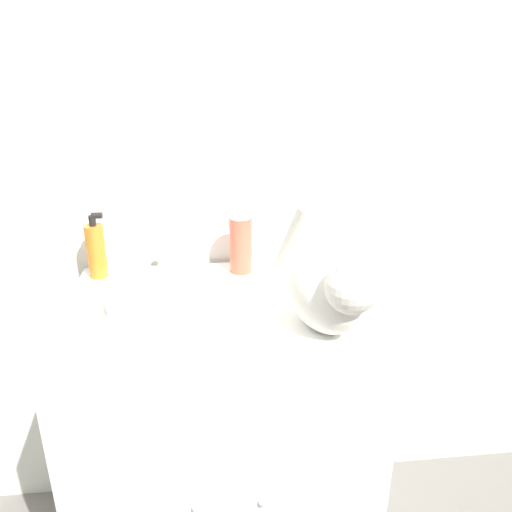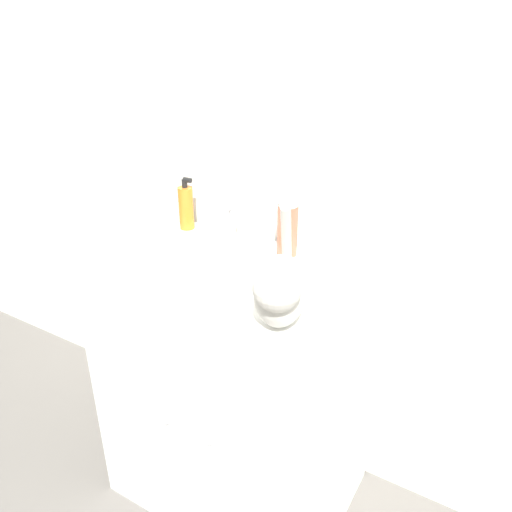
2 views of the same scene
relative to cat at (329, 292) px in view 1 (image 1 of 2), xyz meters
name	(u,v)px [view 1 (image 1 of 2)]	position (x,y,z in m)	size (l,w,h in m)	color
wall_back	(212,154)	(-0.25, 0.50, 0.23)	(6.00, 0.05, 2.50)	silver
vanity_cabinet	(224,439)	(-0.25, 0.17, -0.56)	(0.81, 0.57, 0.91)	white
sink_basin	(169,297)	(-0.38, 0.19, -0.09)	(0.32, 0.32, 0.04)	silver
faucet	(171,257)	(-0.38, 0.36, -0.04)	(0.21, 0.10, 0.15)	silver
cat	(329,292)	(0.00, 0.00, 0.00)	(0.22, 0.37, 0.28)	silver
soap_bottle	(96,250)	(-0.60, 0.39, -0.02)	(0.06, 0.05, 0.20)	orange
spray_bottle	(241,240)	(-0.17, 0.38, 0.00)	(0.07, 0.07, 0.21)	#EF6047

